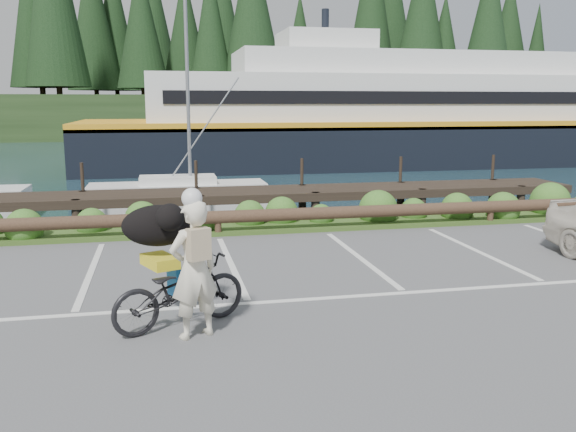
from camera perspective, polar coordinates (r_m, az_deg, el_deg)
The scene contains 7 objects.
ground at distance 9.97m, azimuth -4.02°, elevation -7.45°, with size 72.00×72.00×0.00m, color #4F5052.
harbor_backdrop at distance 87.99m, azimuth -10.89°, elevation 8.36°, with size 170.00×160.00×30.00m.
vegetation_strip at distance 15.06m, azimuth -6.80°, elevation -1.12°, with size 34.00×1.60×0.10m, color #3D5B21.
log_rail at distance 14.39m, azimuth -6.54°, elevation -1.87°, with size 32.00×0.30×0.60m, color #443021, non-canonical shape.
bicycle at distance 8.61m, azimuth -10.11°, elevation -6.92°, with size 0.69×1.97×1.03m, color black.
cyclist at distance 8.10m, azimuth -8.79°, elevation -4.97°, with size 0.68×0.44×1.85m, color #EFE7CB.
dog at distance 8.97m, azimuth -12.02°, elevation -0.88°, with size 1.05×0.51×0.60m, color black.
Camera 1 is at (-1.27, -9.40, 3.08)m, focal length 38.00 mm.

